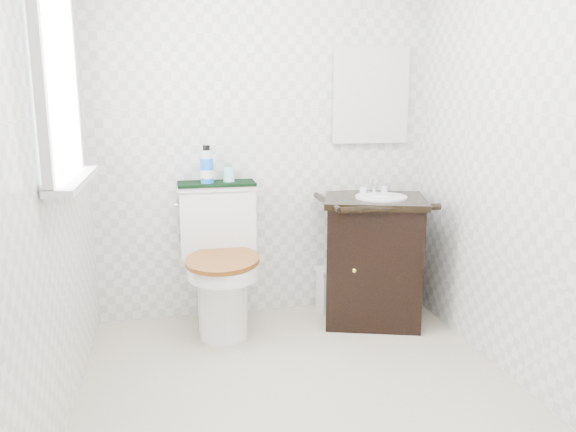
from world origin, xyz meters
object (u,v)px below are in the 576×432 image
object	(u,v)px
cup	(229,174)
mouthwash_bottle	(207,166)
trash_bin	(333,289)
toilet	(220,269)
vanity	(373,256)

from	to	relation	value
cup	mouthwash_bottle	bearing A→B (deg)	-164.74
mouthwash_bottle	trash_bin	bearing A→B (deg)	2.39
toilet	trash_bin	world-z (taller)	toilet
toilet	cup	size ratio (longest dim) A/B	10.14
mouthwash_bottle	cup	xyz separation A→B (m)	(0.14, 0.04, -0.06)
trash_bin	mouthwash_bottle	bearing A→B (deg)	-177.61
vanity	toilet	bearing A→B (deg)	176.59
vanity	mouthwash_bottle	distance (m)	1.21
trash_bin	cup	bearing A→B (deg)	179.74
vanity	trash_bin	world-z (taller)	vanity
toilet	vanity	bearing A→B (deg)	-3.41
trash_bin	vanity	bearing A→B (deg)	-42.75
toilet	cup	world-z (taller)	cup
mouthwash_bottle	vanity	bearing A→B (deg)	-8.81
cup	vanity	bearing A→B (deg)	-12.44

